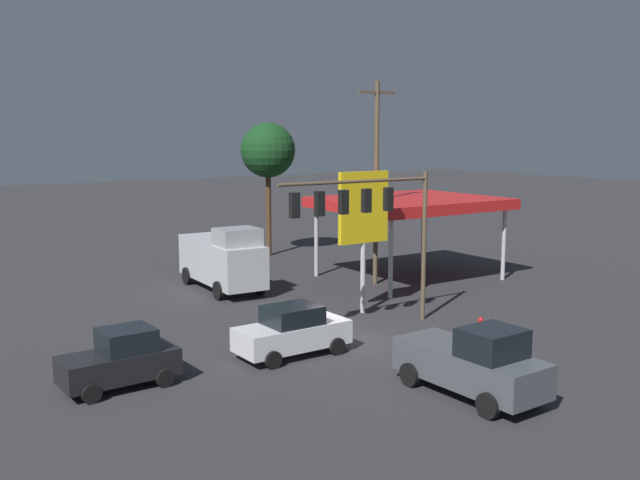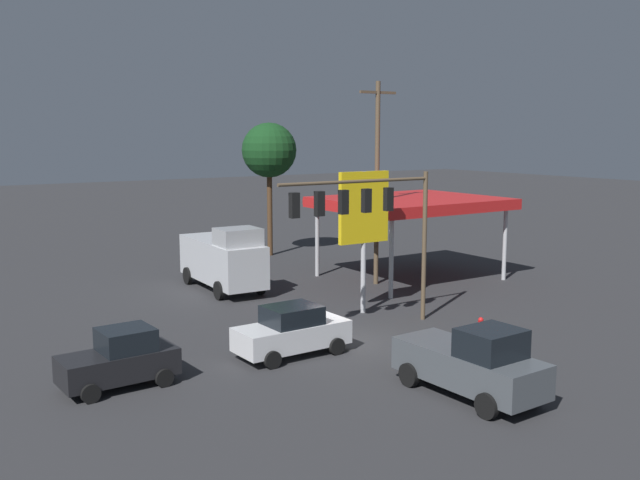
{
  "view_description": "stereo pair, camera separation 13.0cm",
  "coord_description": "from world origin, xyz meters",
  "px_view_note": "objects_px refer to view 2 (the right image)",
  "views": [
    {
      "loc": [
        16.45,
        22.57,
        8.42
      ],
      "look_at": [
        0.0,
        -2.0,
        3.94
      ],
      "focal_mm": 40.0,
      "sensor_mm": 36.0,
      "label": 1
    },
    {
      "loc": [
        16.34,
        22.64,
        8.42
      ],
      "look_at": [
        0.0,
        -2.0,
        3.94
      ],
      "focal_mm": 40.0,
      "sensor_mm": 36.0,
      "label": 2
    }
  ],
  "objects_px": {
    "traffic_signal_assembly": "(366,211)",
    "pickup_parked": "(472,363)",
    "delivery_truck": "(224,259)",
    "sedan_far": "(292,331)",
    "price_sign": "(364,213)",
    "hatchback_crossing": "(120,359)",
    "street_tree": "(269,151)",
    "fire_hydrant": "(481,328)",
    "utility_pole": "(377,179)"
  },
  "relations": [
    {
      "from": "delivery_truck",
      "to": "street_tree",
      "type": "bearing_deg",
      "value": 140.01
    },
    {
      "from": "price_sign",
      "to": "street_tree",
      "type": "xyz_separation_m",
      "value": [
        -4.21,
        -16.25,
        2.42
      ]
    },
    {
      "from": "utility_pole",
      "to": "delivery_truck",
      "type": "relative_size",
      "value": 1.62
    },
    {
      "from": "pickup_parked",
      "to": "street_tree",
      "type": "xyz_separation_m",
      "value": [
        -7.81,
        -26.85,
        6.06
      ]
    },
    {
      "from": "utility_pole",
      "to": "pickup_parked",
      "type": "bearing_deg",
      "value": 62.22
    },
    {
      "from": "traffic_signal_assembly",
      "to": "fire_hydrant",
      "type": "relative_size",
      "value": 8.7
    },
    {
      "from": "price_sign",
      "to": "hatchback_crossing",
      "type": "bearing_deg",
      "value": 15.29
    },
    {
      "from": "price_sign",
      "to": "sedan_far",
      "type": "height_order",
      "value": "price_sign"
    },
    {
      "from": "pickup_parked",
      "to": "delivery_truck",
      "type": "distance_m",
      "value": 18.67
    },
    {
      "from": "sedan_far",
      "to": "pickup_parked",
      "type": "distance_m",
      "value": 7.33
    },
    {
      "from": "street_tree",
      "to": "fire_hydrant",
      "type": "bearing_deg",
      "value": 83.08
    },
    {
      "from": "pickup_parked",
      "to": "utility_pole",
      "type": "bearing_deg",
      "value": 150.22
    },
    {
      "from": "traffic_signal_assembly",
      "to": "fire_hydrant",
      "type": "distance_m",
      "value": 6.76
    },
    {
      "from": "traffic_signal_assembly",
      "to": "pickup_parked",
      "type": "bearing_deg",
      "value": 77.09
    },
    {
      "from": "sedan_far",
      "to": "price_sign",
      "type": "bearing_deg",
      "value": -150.2
    },
    {
      "from": "pickup_parked",
      "to": "hatchback_crossing",
      "type": "bearing_deg",
      "value": -129.97
    },
    {
      "from": "delivery_truck",
      "to": "street_tree",
      "type": "distance_m",
      "value": 12.39
    },
    {
      "from": "price_sign",
      "to": "hatchback_crossing",
      "type": "xyz_separation_m",
      "value": [
        12.73,
        3.48,
        -3.8
      ]
    },
    {
      "from": "price_sign",
      "to": "sedan_far",
      "type": "bearing_deg",
      "value": 31.13
    },
    {
      "from": "traffic_signal_assembly",
      "to": "delivery_truck",
      "type": "bearing_deg",
      "value": -81.57
    },
    {
      "from": "traffic_signal_assembly",
      "to": "hatchback_crossing",
      "type": "distance_m",
      "value": 11.8
    },
    {
      "from": "price_sign",
      "to": "street_tree",
      "type": "bearing_deg",
      "value": -104.51
    },
    {
      "from": "utility_pole",
      "to": "pickup_parked",
      "type": "relative_size",
      "value": 2.12
    },
    {
      "from": "fire_hydrant",
      "to": "traffic_signal_assembly",
      "type": "bearing_deg",
      "value": -48.01
    },
    {
      "from": "delivery_truck",
      "to": "fire_hydrant",
      "type": "distance_m",
      "value": 14.99
    },
    {
      "from": "pickup_parked",
      "to": "fire_hydrant",
      "type": "xyz_separation_m",
      "value": [
        -5.1,
        -4.51,
        -0.67
      ]
    },
    {
      "from": "sedan_far",
      "to": "street_tree",
      "type": "height_order",
      "value": "street_tree"
    },
    {
      "from": "price_sign",
      "to": "street_tree",
      "type": "distance_m",
      "value": 16.96
    },
    {
      "from": "utility_pole",
      "to": "sedan_far",
      "type": "relative_size",
      "value": 2.51
    },
    {
      "from": "sedan_far",
      "to": "fire_hydrant",
      "type": "relative_size",
      "value": 5.05
    },
    {
      "from": "utility_pole",
      "to": "price_sign",
      "type": "height_order",
      "value": "utility_pole"
    },
    {
      "from": "sedan_far",
      "to": "delivery_truck",
      "type": "distance_m",
      "value": 12.16
    },
    {
      "from": "hatchback_crossing",
      "to": "delivery_truck",
      "type": "relative_size",
      "value": 0.56
    },
    {
      "from": "street_tree",
      "to": "sedan_far",
      "type": "bearing_deg",
      "value": 62.52
    },
    {
      "from": "sedan_far",
      "to": "street_tree",
      "type": "relative_size",
      "value": 0.49
    },
    {
      "from": "delivery_truck",
      "to": "fire_hydrant",
      "type": "relative_size",
      "value": 7.83
    },
    {
      "from": "price_sign",
      "to": "fire_hydrant",
      "type": "height_order",
      "value": "price_sign"
    },
    {
      "from": "delivery_truck",
      "to": "traffic_signal_assembly",
      "type": "bearing_deg",
      "value": 10.95
    },
    {
      "from": "street_tree",
      "to": "fire_hydrant",
      "type": "xyz_separation_m",
      "value": [
        2.71,
        22.34,
        -6.73
      ]
    },
    {
      "from": "hatchback_crossing",
      "to": "street_tree",
      "type": "bearing_deg",
      "value": -133.09
    },
    {
      "from": "fire_hydrant",
      "to": "pickup_parked",
      "type": "bearing_deg",
      "value": 41.51
    },
    {
      "from": "sedan_far",
      "to": "pickup_parked",
      "type": "bearing_deg",
      "value": 109.33
    },
    {
      "from": "fire_hydrant",
      "to": "delivery_truck",
      "type": "bearing_deg",
      "value": -71.25
    },
    {
      "from": "utility_pole",
      "to": "street_tree",
      "type": "xyz_separation_m",
      "value": [
        0.27,
        -11.52,
        1.3
      ]
    },
    {
      "from": "traffic_signal_assembly",
      "to": "hatchback_crossing",
      "type": "relative_size",
      "value": 1.98
    },
    {
      "from": "fire_hydrant",
      "to": "sedan_far",
      "type": "bearing_deg",
      "value": -17.0
    },
    {
      "from": "price_sign",
      "to": "fire_hydrant",
      "type": "xyz_separation_m",
      "value": [
        -1.5,
        6.09,
        -4.31
      ]
    },
    {
      "from": "fire_hydrant",
      "to": "street_tree",
      "type": "bearing_deg",
      "value": -96.92
    },
    {
      "from": "pickup_parked",
      "to": "delivery_truck",
      "type": "xyz_separation_m",
      "value": [
        -0.3,
        -18.65,
        0.58
      ]
    },
    {
      "from": "hatchback_crossing",
      "to": "sedan_far",
      "type": "relative_size",
      "value": 0.87
    }
  ]
}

